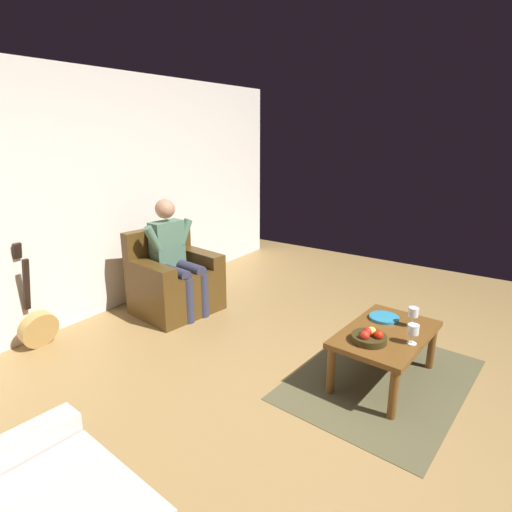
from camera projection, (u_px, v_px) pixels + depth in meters
ground_plane at (368, 402)px, 3.07m from camera, size 7.10×7.10×0.00m
wall_back at (96, 197)px, 4.33m from camera, size 5.98×0.06×2.50m
rug at (382, 379)px, 3.35m from camera, size 1.72×1.30×0.01m
armchair at (174, 282)px, 4.56m from camera, size 0.91×0.81×0.90m
person_seated at (175, 254)px, 4.44m from camera, size 0.62×0.63×1.22m
coffee_table at (386, 339)px, 3.25m from camera, size 0.97×0.65×0.42m
guitar at (38, 325)px, 3.81m from camera, size 0.34×0.27×0.97m
wine_glass_near at (413, 313)px, 3.29m from camera, size 0.08×0.08×0.16m
wine_glass_far at (413, 331)px, 3.02m from camera, size 0.08×0.08×0.15m
fruit_bowl at (369, 337)px, 3.07m from camera, size 0.26×0.26×0.11m
decorative_dish at (384, 318)px, 3.45m from camera, size 0.24×0.24×0.02m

